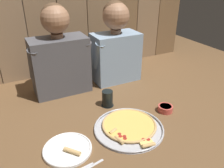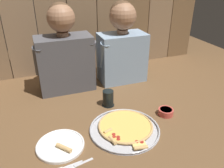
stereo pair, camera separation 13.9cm
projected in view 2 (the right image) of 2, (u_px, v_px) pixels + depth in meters
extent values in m
plane|color=brown|center=(118.00, 117.00, 1.39)|extent=(3.20, 3.20, 0.00)
cylinder|color=#B2B2B7|center=(125.00, 130.00, 1.28)|extent=(0.39, 0.39, 0.01)
torus|color=#B2B2B7|center=(125.00, 129.00, 1.27)|extent=(0.39, 0.39, 0.01)
cylinder|color=#B23823|center=(126.00, 126.00, 1.30)|extent=(0.31, 0.31, 0.00)
cylinder|color=#EABC56|center=(126.00, 125.00, 1.30)|extent=(0.29, 0.29, 0.01)
torus|color=tan|center=(126.00, 125.00, 1.30)|extent=(0.31, 0.31, 0.01)
cube|color=#F4D170|center=(138.00, 142.00, 1.17)|extent=(0.09, 0.10, 0.01)
cylinder|color=tan|center=(141.00, 148.00, 1.13)|extent=(0.07, 0.03, 0.02)
cylinder|color=#A3281E|center=(137.00, 142.00, 1.17)|extent=(0.02, 0.02, 0.00)
cylinder|color=#A3281E|center=(142.00, 142.00, 1.17)|extent=(0.02, 0.02, 0.00)
cube|color=#EFC660|center=(119.00, 138.00, 1.21)|extent=(0.10, 0.08, 0.01)
cylinder|color=tan|center=(112.00, 140.00, 1.18)|extent=(0.03, 0.06, 0.02)
cylinder|color=#A3281E|center=(118.00, 139.00, 1.19)|extent=(0.02, 0.02, 0.00)
cylinder|color=#A3281E|center=(118.00, 137.00, 1.20)|extent=(0.02, 0.02, 0.00)
cube|color=#EABC56|center=(114.00, 136.00, 1.22)|extent=(0.08, 0.11, 0.01)
cylinder|color=tan|center=(108.00, 131.00, 1.25)|extent=(0.05, 0.04, 0.02)
cylinder|color=#A3281E|center=(114.00, 137.00, 1.21)|extent=(0.02, 0.02, 0.00)
cylinder|color=#A3281E|center=(114.00, 134.00, 1.22)|extent=(0.02, 0.02, 0.00)
cylinder|color=white|center=(60.00, 146.00, 1.16)|extent=(0.25, 0.25, 0.01)
torus|color=white|center=(60.00, 145.00, 1.16)|extent=(0.25, 0.25, 0.01)
cylinder|color=tan|center=(64.00, 148.00, 1.12)|extent=(0.07, 0.08, 0.02)
cylinder|color=black|center=(108.00, 105.00, 1.51)|extent=(0.08, 0.08, 0.01)
cylinder|color=black|center=(108.00, 98.00, 1.49)|extent=(0.07, 0.07, 0.10)
cylinder|color=#CC4C42|center=(166.00, 112.00, 1.41)|extent=(0.09, 0.09, 0.04)
cylinder|color=#B23823|center=(166.00, 111.00, 1.40)|extent=(0.07, 0.07, 0.02)
cube|color=silver|center=(73.00, 164.00, 1.05)|extent=(0.10, 0.02, 0.01)
cube|color=silver|center=(84.00, 162.00, 1.07)|extent=(0.10, 0.03, 0.01)
ellipsoid|color=silver|center=(70.00, 168.00, 1.03)|extent=(0.05, 0.04, 0.01)
cube|color=#4C4C51|center=(66.00, 64.00, 1.64)|extent=(0.39, 0.21, 0.40)
cylinder|color=#9E7051|center=(63.00, 34.00, 1.54)|extent=(0.08, 0.08, 0.03)
sphere|color=#9E7051|center=(61.00, 18.00, 1.49)|extent=(0.19, 0.19, 0.19)
sphere|color=brown|center=(60.00, 15.00, 1.50)|extent=(0.17, 0.17, 0.17)
cylinder|color=#4C4C51|center=(40.00, 61.00, 1.52)|extent=(0.08, 0.14, 0.23)
cylinder|color=#4C4C51|center=(90.00, 55.00, 1.63)|extent=(0.08, 0.14, 0.23)
cube|color=#849EB7|center=(122.00, 58.00, 1.78)|extent=(0.36, 0.21, 0.38)
cylinder|color=#9E7051|center=(123.00, 32.00, 1.69)|extent=(0.08, 0.08, 0.03)
sphere|color=#9E7051|center=(123.00, 16.00, 1.63)|extent=(0.20, 0.20, 0.20)
sphere|color=brown|center=(122.00, 14.00, 1.64)|extent=(0.18, 0.18, 0.18)
cylinder|color=#849EB7|center=(104.00, 55.00, 1.67)|extent=(0.08, 0.14, 0.22)
cylinder|color=#849EB7|center=(143.00, 50.00, 1.77)|extent=(0.08, 0.13, 0.22)
cube|color=#8C6E4F|center=(16.00, 5.00, 1.66)|extent=(0.24, 0.03, 1.15)
cube|color=#866849|center=(50.00, 3.00, 1.74)|extent=(0.24, 0.03, 1.15)
cube|color=#846547|center=(81.00, 2.00, 1.81)|extent=(0.24, 0.03, 1.15)
cube|color=#816244|center=(110.00, 0.00, 1.89)|extent=(0.24, 0.03, 1.15)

